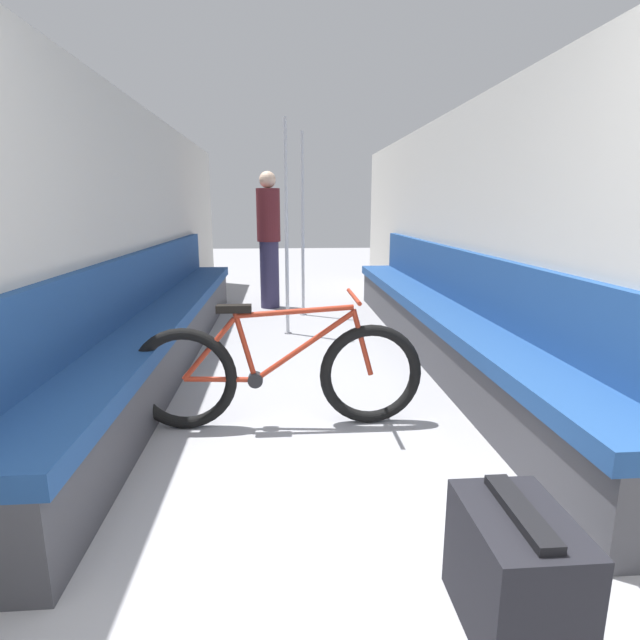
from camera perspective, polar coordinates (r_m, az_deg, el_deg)
wall_left at (r=4.29m, az=-21.51°, el=8.99°), size 0.10×9.50×2.16m
wall_right at (r=4.41m, az=17.42°, el=9.38°), size 0.10×9.50×2.16m
bench_seat_row_left at (r=4.41m, az=-17.29°, el=-0.68°), size 0.45×5.43×0.94m
bench_seat_row_right at (r=4.51m, az=13.43°, el=-0.15°), size 0.45×5.43×0.94m
bicycle at (r=3.01m, az=-4.79°, el=-6.14°), size 1.74×0.46×0.81m
grab_pole_near at (r=6.01m, az=-1.99°, el=10.37°), size 0.08×0.08×2.14m
grab_pole_far at (r=5.10m, az=-3.86°, el=9.90°), size 0.08×0.08×2.14m
passenger_standing at (r=6.52m, az=-5.87°, el=9.23°), size 0.30×0.30×1.73m
luggage_bag at (r=1.84m, az=21.36°, el=-25.17°), size 0.30×0.44×0.43m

